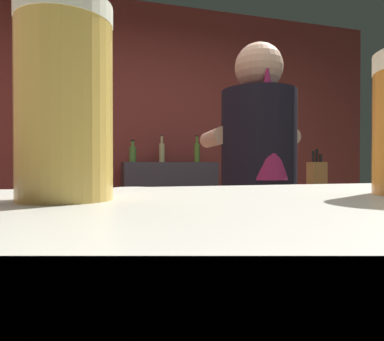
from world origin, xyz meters
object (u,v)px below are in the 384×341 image
bartender (259,196)px  bottle_vinegar (133,154)px  pint_glass_far (65,103)px  chefs_knife (270,195)px  mixing_bowl (132,193)px  bottle_soy (162,152)px  knife_block (317,177)px  bottle_olive_oil (197,152)px

bartender → bottle_vinegar: 1.74m
pint_glass_far → chefs_knife: bearing=56.3°
mixing_bowl → bottle_soy: (0.43, 1.36, 0.28)m
pint_glass_far → knife_block: bearing=49.0°
bottle_vinegar → bottle_olive_oil: bearing=-5.5°
pint_glass_far → bottle_soy: bearing=77.3°
chefs_knife → bottle_vinegar: size_ratio=1.21×
mixing_bowl → chefs_knife: 0.81m
bottle_olive_oil → bottle_vinegar: size_ratio=1.25×
mixing_bowl → bottle_soy: 1.45m
pint_glass_far → bartender: bearing=56.6°
bottle_soy → bottle_vinegar: size_ratio=1.29×
chefs_knife → mixing_bowl: bearing=161.7°
bartender → chefs_knife: size_ratio=6.92×
pint_glass_far → bottle_vinegar: bearing=82.5°
knife_block → mixing_bowl: knife_block is taller
chefs_knife → pint_glass_far: bearing=-141.0°
chefs_knife → bottle_olive_oil: bearing=76.4°
bartender → bottle_vinegar: bearing=18.8°
pint_glass_far → bottle_soy: size_ratio=0.58×
chefs_knife → pint_glass_far: pint_glass_far is taller
bottle_soy → knife_block: bearing=-60.6°
bartender → pint_glass_far: bartender is taller
bottle_olive_oil → pint_glass_far: bearing=-109.1°
chefs_knife → knife_block: bearing=-8.6°
bottle_olive_oil → mixing_bowl: bearing=-121.3°
knife_block → chefs_knife: (-0.37, -0.06, -0.10)m
chefs_knife → bottle_soy: (-0.38, 1.37, 0.31)m
bottle_olive_oil → bottle_soy: bearing=152.6°
knife_block → pint_glass_far: size_ratio=1.92×
chefs_knife → pint_glass_far: (-1.04, -1.55, 0.22)m
bottle_olive_oil → chefs_knife: bearing=-86.3°
bartender → knife_block: bearing=-48.4°
bartender → knife_block: size_ratio=5.86×
pint_glass_far → bottle_olive_oil: bottle_olive_oil is taller
mixing_bowl → bottle_soy: size_ratio=0.83×
knife_block → pint_glass_far: bearing=-131.0°
knife_block → bottle_vinegar: bearing=130.2°
bartender → bottle_olive_oil: size_ratio=6.68×
bottle_vinegar → chefs_knife: bearing=-62.5°
bottle_olive_oil → bartender: bearing=-97.1°
bottle_olive_oil → bottle_soy: bottle_soy is taller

